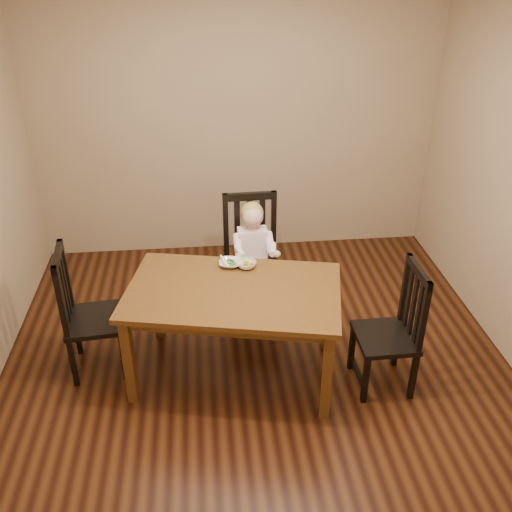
{
  "coord_description": "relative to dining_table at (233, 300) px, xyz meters",
  "views": [
    {
      "loc": [
        -0.37,
        -3.5,
        3.0
      ],
      "look_at": [
        0.02,
        0.25,
        0.85
      ],
      "focal_mm": 40.0,
      "sensor_mm": 36.0,
      "label": 1
    }
  ],
  "objects": [
    {
      "name": "dining_table",
      "position": [
        0.0,
        0.0,
        0.0
      ],
      "size": [
        1.69,
        1.22,
        0.76
      ],
      "rotation": [
        0.0,
        0.0,
        -0.21
      ],
      "color": "#4A3011",
      "rests_on": "room"
    },
    {
      "name": "chair_right",
      "position": [
        1.14,
        -0.23,
        -0.19
      ],
      "size": [
        0.42,
        0.44,
        1.0
      ],
      "rotation": [
        0.0,
        0.0,
        1.58
      ],
      "color": "black",
      "rests_on": "room"
    },
    {
      "name": "room",
      "position": [
        0.18,
        0.07,
        0.67
      ],
      "size": [
        4.01,
        4.01,
        2.71
      ],
      "color": "#45230E",
      "rests_on": "ground"
    },
    {
      "name": "fork",
      "position": [
        -0.04,
        0.32,
        0.13
      ],
      "size": [
        0.06,
        0.11,
        0.05
      ],
      "rotation": [
        0.0,
        0.0,
        0.46
      ],
      "color": "silver",
      "rests_on": "bowl_peas"
    },
    {
      "name": "bowl_peas",
      "position": [
        -0.0,
        0.34,
        0.11
      ],
      "size": [
        0.2,
        0.2,
        0.04
      ],
      "primitive_type": "imported",
      "rotation": [
        0.0,
        0.0,
        -0.2
      ],
      "color": "silver",
      "rests_on": "dining_table"
    },
    {
      "name": "bowl_veg",
      "position": [
        0.12,
        0.3,
        0.11
      ],
      "size": [
        0.19,
        0.19,
        0.05
      ],
      "primitive_type": "imported",
      "rotation": [
        0.0,
        0.0,
        0.32
      ],
      "color": "silver",
      "rests_on": "dining_table"
    },
    {
      "name": "toddler",
      "position": [
        0.21,
        0.73,
        -0.0
      ],
      "size": [
        0.34,
        0.42,
        0.56
      ],
      "primitive_type": null,
      "rotation": [
        0.0,
        0.0,
        3.18
      ],
      "color": "white",
      "rests_on": "chair_child"
    },
    {
      "name": "chair_left",
      "position": [
        -1.09,
        0.18,
        -0.18
      ],
      "size": [
        0.47,
        0.49,
        1.04
      ],
      "rotation": [
        0.0,
        0.0,
        -1.48
      ],
      "color": "black",
      "rests_on": "room"
    },
    {
      "name": "chair_child",
      "position": [
        0.21,
        0.79,
        -0.14
      ],
      "size": [
        0.49,
        0.47,
        1.11
      ],
      "rotation": [
        0.0,
        0.0,
        3.18
      ],
      "color": "black",
      "rests_on": "room"
    }
  ]
}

